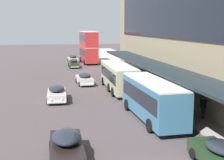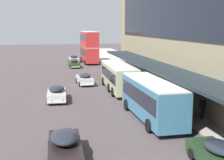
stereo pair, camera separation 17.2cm
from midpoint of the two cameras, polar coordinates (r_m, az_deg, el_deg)
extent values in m
cube|color=teal|center=(25.28, 7.41, -3.43)|extent=(2.61, 9.49, 2.76)
cube|color=black|center=(25.20, 7.43, -2.70)|extent=(2.63, 8.73, 1.21)
cube|color=silver|center=(24.99, 7.48, -0.24)|extent=(2.51, 9.48, 0.12)
cube|color=black|center=(29.50, 4.34, 0.76)|extent=(1.21, 0.08, 0.36)
cylinder|color=black|center=(28.19, 2.83, -4.55)|extent=(0.27, 1.00, 1.00)
cylinder|color=black|center=(28.90, 7.47, -4.26)|extent=(0.27, 1.00, 1.00)
cylinder|color=black|center=(22.56, 6.95, -8.30)|extent=(0.27, 1.00, 1.00)
cylinder|color=black|center=(23.44, 12.59, -7.77)|extent=(0.27, 1.00, 1.00)
cube|color=#B2B185|center=(36.70, 1.34, 0.67)|extent=(2.74, 10.59, 2.61)
cube|color=black|center=(36.65, 1.34, 1.15)|extent=(2.77, 9.75, 1.15)
cube|color=silver|center=(36.51, 1.35, 2.77)|extent=(2.64, 10.59, 0.12)
cube|color=black|center=(41.72, -0.13, 3.24)|extent=(1.28, 0.08, 0.36)
cylinder|color=black|center=(40.15, -1.49, -0.21)|extent=(0.27, 1.00, 1.00)
cylinder|color=black|center=(40.61, 2.09, -0.10)|extent=(0.27, 1.00, 1.00)
cylinder|color=black|center=(33.51, 0.30, -2.22)|extent=(0.27, 1.00, 1.00)
cylinder|color=black|center=(34.07, 4.55, -2.05)|extent=(0.27, 1.00, 1.00)
cylinder|color=black|center=(35.90, -0.42, -1.41)|extent=(0.27, 1.00, 1.00)
cylinder|color=black|center=(36.42, 3.56, -1.27)|extent=(0.27, 1.00, 1.00)
cube|color=#B62929|center=(64.31, -4.11, 4.73)|extent=(2.82, 9.12, 2.95)
cube|color=black|center=(64.28, -4.11, 5.05)|extent=(2.84, 8.40, 1.30)
cube|color=silver|center=(64.19, -4.12, 6.09)|extent=(2.72, 9.12, 0.12)
cube|color=#B62929|center=(64.11, -4.14, 7.45)|extent=(2.82, 9.12, 2.95)
cube|color=black|center=(64.10, -4.14, 7.77)|extent=(2.84, 8.40, 1.30)
cube|color=silver|center=(64.07, -4.16, 8.82)|extent=(2.72, 9.12, 0.12)
cube|color=black|center=(68.58, -4.75, 8.62)|extent=(1.27, 0.10, 0.36)
cylinder|color=black|center=(67.28, -5.57, 3.80)|extent=(0.28, 1.01, 1.00)
cylinder|color=black|center=(67.66, -3.43, 3.86)|extent=(0.28, 1.01, 1.00)
cylinder|color=black|center=(61.49, -4.85, 3.25)|extent=(0.28, 1.01, 1.00)
cylinder|color=black|center=(61.90, -2.52, 3.32)|extent=(0.28, 1.01, 1.00)
cube|color=black|center=(18.16, -8.31, -12.52)|extent=(1.91, 4.81, 0.79)
ellipsoid|color=#1E232D|center=(18.13, -8.39, -10.22)|extent=(1.65, 2.66, 0.64)
cube|color=silver|center=(20.52, -8.54, -10.59)|extent=(1.74, 0.15, 0.14)
cylinder|color=black|center=(19.68, -5.73, -11.58)|extent=(0.15, 0.64, 0.64)
cylinder|color=black|center=(19.65, -11.16, -11.77)|extent=(0.15, 0.64, 0.64)
cube|color=beige|center=(66.06, -6.98, 3.75)|extent=(1.97, 4.19, 0.76)
ellipsoid|color=#1E232D|center=(65.79, -6.97, 4.29)|extent=(1.66, 2.33, 0.57)
cube|color=silver|center=(68.16, -7.19, 3.74)|extent=(1.68, 0.20, 0.14)
cube|color=silver|center=(64.01, -6.74, 3.36)|extent=(1.68, 0.20, 0.14)
sphere|color=silver|center=(68.04, -7.60, 3.96)|extent=(0.18, 0.18, 0.18)
sphere|color=silver|center=(68.16, -6.79, 3.98)|extent=(0.18, 0.18, 0.18)
cylinder|color=black|center=(67.24, -7.86, 3.60)|extent=(0.17, 0.65, 0.64)
cylinder|color=black|center=(67.46, -6.36, 3.65)|extent=(0.17, 0.65, 0.64)
cylinder|color=black|center=(64.73, -7.61, 3.37)|extent=(0.17, 0.65, 0.64)
cylinder|color=black|center=(64.95, -6.06, 3.42)|extent=(0.17, 0.65, 0.64)
cube|color=beige|center=(40.70, -4.93, 0.04)|extent=(1.96, 4.45, 0.78)
ellipsoid|color=#1E232D|center=(40.39, -4.89, 0.85)|extent=(1.64, 2.48, 0.50)
cube|color=silver|center=(42.91, -5.42, 0.22)|extent=(1.63, 0.21, 0.14)
cube|color=silver|center=(38.58, -4.37, -0.85)|extent=(1.63, 0.21, 0.14)
sphere|color=silver|center=(42.76, -6.04, 0.57)|extent=(0.18, 0.18, 0.18)
sphere|color=silver|center=(42.91, -4.80, 0.62)|extent=(0.18, 0.18, 0.18)
cylinder|color=black|center=(41.94, -6.38, -0.09)|extent=(0.18, 0.65, 0.64)
cylinder|color=black|center=(42.20, -4.08, 0.01)|extent=(0.18, 0.65, 0.64)
cylinder|color=black|center=(39.30, -5.82, -0.75)|extent=(0.18, 0.65, 0.64)
cylinder|color=black|center=(39.59, -3.37, -0.63)|extent=(0.18, 0.65, 0.64)
cube|color=#1F381F|center=(18.06, 19.03, -13.16)|extent=(1.86, 4.17, 0.76)
ellipsoid|color=#1E232D|center=(17.67, 19.50, -11.51)|extent=(1.61, 2.31, 0.55)
cube|color=silver|center=(19.83, 15.74, -11.60)|extent=(1.67, 0.16, 0.14)
sphere|color=silver|center=(19.49, 14.55, -11.04)|extent=(0.18, 0.18, 0.18)
sphere|color=silver|center=(19.93, 17.07, -10.69)|extent=(0.18, 0.18, 0.18)
cylinder|color=black|center=(18.78, 14.54, -12.95)|extent=(0.16, 0.64, 0.64)
cylinder|color=black|center=(19.61, 19.23, -12.19)|extent=(0.16, 0.64, 0.64)
cube|color=beige|center=(32.13, -9.94, -2.73)|extent=(1.96, 4.32, 0.74)
ellipsoid|color=#1E232D|center=(32.21, -9.97, -1.53)|extent=(1.68, 2.40, 0.60)
cube|color=silver|center=(30.05, -9.95, -4.04)|extent=(1.74, 0.17, 0.14)
cube|color=silver|center=(34.31, -9.90, -2.31)|extent=(1.74, 0.17, 0.14)
sphere|color=silver|center=(30.01, -9.01, -3.50)|extent=(0.18, 0.18, 0.18)
sphere|color=silver|center=(30.03, -10.93, -3.55)|extent=(0.18, 0.18, 0.18)
cylinder|color=black|center=(30.90, -8.24, -3.70)|extent=(0.16, 0.64, 0.64)
cylinder|color=black|center=(30.92, -11.64, -3.79)|extent=(0.16, 0.64, 0.64)
cylinder|color=black|center=(33.48, -8.34, -2.65)|extent=(0.16, 0.64, 0.64)
cylinder|color=black|center=(33.50, -11.48, -2.74)|extent=(0.16, 0.64, 0.64)
cube|color=#273B1A|center=(57.91, -6.84, 2.93)|extent=(1.74, 4.82, 0.81)
ellipsoid|color=#1E232D|center=(57.60, -6.83, 3.56)|extent=(1.49, 2.66, 0.56)
cube|color=silver|center=(60.34, -7.09, 2.96)|extent=(1.53, 0.16, 0.14)
cube|color=silver|center=(55.53, -6.57, 2.38)|extent=(1.53, 0.16, 0.14)
sphere|color=silver|center=(60.24, -7.51, 3.23)|extent=(0.18, 0.18, 0.18)
sphere|color=silver|center=(60.32, -6.67, 3.26)|extent=(0.18, 0.18, 0.18)
cylinder|color=black|center=(59.33, -7.76, 2.78)|extent=(0.16, 0.64, 0.64)
cylinder|color=black|center=(59.49, -6.22, 2.83)|extent=(0.16, 0.64, 0.64)
cylinder|color=black|center=(56.40, -7.48, 2.43)|extent=(0.16, 0.64, 0.64)
cylinder|color=black|center=(56.57, -5.87, 2.48)|extent=(0.16, 0.64, 0.64)
cylinder|color=black|center=(26.35, 16.20, -5.79)|extent=(0.16, 0.16, 0.85)
cylinder|color=black|center=(26.25, 16.46, -5.86)|extent=(0.16, 0.16, 0.85)
cube|color=black|center=(26.10, 16.41, -4.19)|extent=(0.37, 0.46, 0.70)
cylinder|color=black|center=(26.26, 15.99, -4.01)|extent=(0.10, 0.10, 0.63)
cylinder|color=black|center=(25.93, 16.85, -4.22)|extent=(0.10, 0.10, 0.63)
sphere|color=tan|center=(26.00, 16.46, -3.20)|extent=(0.22, 0.22, 0.22)
cylinder|color=black|center=(25.98, 16.47, -3.04)|extent=(0.33, 0.33, 0.02)
cylinder|color=black|center=(25.97, 16.47, -2.91)|extent=(0.21, 0.21, 0.12)
camera|label=1|loc=(0.09, -89.86, 0.02)|focal=50.00mm
camera|label=2|loc=(0.09, 90.14, -0.02)|focal=50.00mm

